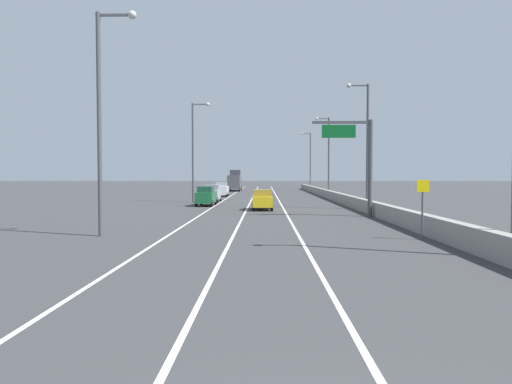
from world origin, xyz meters
name	(u,v)px	position (x,y,z in m)	size (l,w,h in m)	color
ground_plane	(267,196)	(0.00, 64.00, 0.00)	(320.00, 320.00, 0.00)	#38383A
lane_stripe_left	(225,199)	(-5.50, 55.00, 0.00)	(0.16, 130.00, 0.00)	silver
lane_stripe_center	(252,199)	(-2.00, 55.00, 0.00)	(0.16, 130.00, 0.00)	silver
lane_stripe_right	(278,199)	(1.50, 55.00, 0.00)	(0.16, 130.00, 0.00)	silver
jersey_barrier_right	(354,202)	(8.47, 40.00, 0.55)	(0.60, 120.00, 1.10)	gray
overhead_sign_gantry	(361,156)	(7.12, 30.78, 4.73)	(4.68, 0.36, 7.50)	#47474C
speed_advisory_sign	(423,205)	(7.57, 18.29, 1.76)	(0.60, 0.11, 3.00)	#4C4C51
lamp_post_right_near	(511,86)	(9.17, 13.34, 6.67)	(2.14, 0.44, 11.79)	#4C4C51
lamp_post_right_second	(365,138)	(9.12, 38.28, 6.67)	(2.14, 0.44, 11.79)	#4C4C51
lamp_post_right_third	(327,152)	(9.05, 63.22, 6.67)	(2.14, 0.44, 11.79)	#4C4C51
lamp_post_right_fourth	(309,158)	(8.85, 88.16, 6.67)	(2.14, 0.44, 11.79)	#4C4C51
lamp_post_left_near	(103,110)	(-8.80, 19.34, 6.67)	(2.14, 0.44, 11.79)	#4C4C51
lamp_post_left_mid	(195,146)	(-8.61, 49.27, 6.67)	(2.14, 0.44, 11.79)	#4C4C51
car_green_0	(206,196)	(-6.43, 42.72, 1.02)	(1.85, 4.28, 2.05)	#196033
car_white_1	(222,189)	(-6.74, 62.95, 1.06)	(1.94, 4.23, 2.13)	white
car_yellow_2	(262,200)	(-0.54, 37.38, 0.94)	(1.97, 4.21, 1.88)	gold
car_silver_3	(212,194)	(-6.52, 48.81, 1.03)	(1.85, 4.33, 2.07)	#B7B7BC
box_truck	(235,181)	(-6.29, 86.32, 1.93)	(2.57, 9.93, 4.21)	#4C4C51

